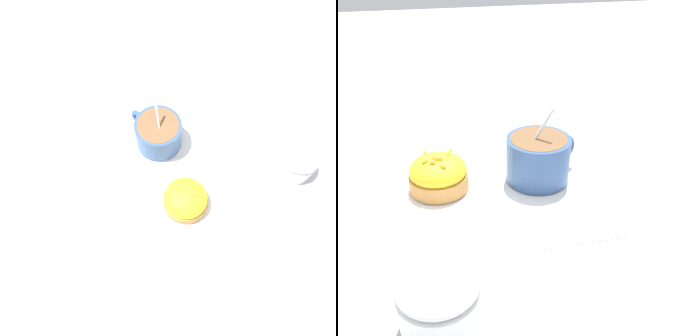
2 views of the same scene
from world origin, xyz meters
The scene contains 5 objects.
ground_plane centered at (0.00, 0.00, 0.00)m, with size 3.00×3.00×0.00m, color #B2B2B7.
paper_napkin centered at (0.00, 0.00, 0.00)m, with size 0.27×0.28×0.00m.
coffee_cup centered at (0.07, 0.00, 0.04)m, with size 0.11×0.09×0.10m.
frosted_pastry centered at (-0.07, 0.01, 0.02)m, with size 0.08×0.08×0.05m.
sugar_bowl centered at (-0.08, -0.20, 0.03)m, with size 0.07×0.07×0.06m.
Camera 2 is at (-0.08, -0.44, 0.29)m, focal length 42.00 mm.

